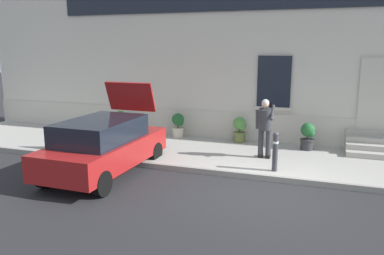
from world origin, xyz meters
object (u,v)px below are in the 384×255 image
(hatchback_car_red, at_px, (104,145))
(planter_terracotta, at_px, (121,121))
(planter_olive, at_px, (240,129))
(planter_charcoal, at_px, (308,136))
(bollard_near_person, at_px, (275,150))
(person_on_phone, at_px, (265,125))
(planter_cream, at_px, (178,125))

(hatchback_car_red, distance_m, planter_terracotta, 4.31)
(planter_olive, distance_m, planter_charcoal, 2.26)
(bollard_near_person, distance_m, person_on_phone, 1.25)
(hatchback_car_red, distance_m, bollard_near_person, 4.47)
(bollard_near_person, bearing_deg, planter_cream, 143.32)
(person_on_phone, xyz_separation_m, planter_terracotta, (-5.57, 1.59, -0.54))
(planter_cream, bearing_deg, planter_terracotta, -176.54)
(bollard_near_person, relative_size, planter_charcoal, 1.22)
(planter_olive, bearing_deg, hatchback_car_red, -124.06)
(planter_olive, relative_size, planter_charcoal, 1.00)
(bollard_near_person, xyz_separation_m, person_on_phone, (-0.44, 1.09, 0.44))
(planter_terracotta, xyz_separation_m, planter_cream, (2.24, 0.14, 0.00))
(planter_charcoal, bearing_deg, planter_cream, 176.09)
(planter_terracotta, relative_size, planter_charcoal, 1.00)
(hatchback_car_red, bearing_deg, bollard_near_person, 16.42)
(planter_terracotta, bearing_deg, planter_cream, 3.46)
(planter_terracotta, bearing_deg, bollard_near_person, -24.00)
(bollard_near_person, height_order, person_on_phone, person_on_phone)
(planter_cream, bearing_deg, person_on_phone, -27.35)
(hatchback_car_red, height_order, planter_olive, hatchback_car_red)
(bollard_near_person, xyz_separation_m, planter_cream, (-3.78, 2.81, -0.11))
(person_on_phone, relative_size, planter_charcoal, 2.03)
(planter_olive, bearing_deg, bollard_near_person, -61.26)
(person_on_phone, bearing_deg, planter_olive, 132.66)
(planter_terracotta, distance_m, planter_cream, 2.24)
(planter_terracotta, bearing_deg, person_on_phone, -15.91)
(bollard_near_person, relative_size, person_on_phone, 0.60)
(person_on_phone, height_order, planter_terracotta, person_on_phone)
(planter_charcoal, bearing_deg, bollard_near_person, -105.60)
(planter_terracotta, relative_size, planter_olive, 1.00)
(person_on_phone, bearing_deg, planter_cream, 162.79)
(bollard_near_person, xyz_separation_m, planter_charcoal, (0.70, 2.51, -0.11))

